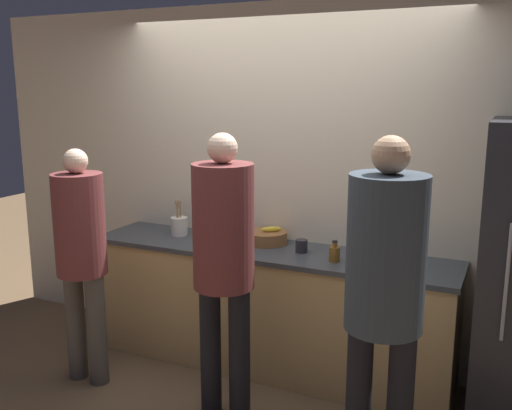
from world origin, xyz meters
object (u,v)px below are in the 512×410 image
at_px(person_center, 224,252).
at_px(fruit_bowl, 267,237).
at_px(cup_black, 302,246).
at_px(person_right, 385,283).
at_px(person_left, 81,248).
at_px(bottle_amber, 335,253).
at_px(utensil_crock, 179,226).

relative_size(person_center, fruit_bowl, 5.88).
height_order(fruit_bowl, cup_black, fruit_bowl).
xyz_separation_m(person_center, person_right, (1.00, -0.24, 0.03)).
xyz_separation_m(person_left, bottle_amber, (1.56, 0.62, -0.01)).
distance_m(fruit_bowl, utensil_crock, 0.71).
bearing_deg(bottle_amber, person_center, -129.02).
height_order(person_right, bottle_amber, person_right).
height_order(utensil_crock, bottle_amber, utensil_crock).
height_order(person_right, cup_black, person_right).
distance_m(person_center, person_right, 1.03).
relative_size(person_left, utensil_crock, 6.01).
height_order(utensil_crock, cup_black, utensil_crock).
height_order(person_left, cup_black, person_left).
bearing_deg(person_left, person_center, 0.86).
height_order(person_center, bottle_amber, person_center).
height_order(person_left, utensil_crock, person_left).
xyz_separation_m(person_right, cup_black, (-0.78, 0.95, -0.16)).
bearing_deg(person_center, utensil_crock, 136.37).
height_order(person_center, fruit_bowl, person_center).
xyz_separation_m(person_left, fruit_bowl, (0.98, 0.84, -0.02)).
height_order(person_left, bottle_amber, person_left).
bearing_deg(person_right, utensil_crock, 151.07).
distance_m(person_center, utensil_crock, 1.10).
distance_m(utensil_crock, cup_black, 1.01).
distance_m(person_left, cup_black, 1.49).
bearing_deg(person_right, bottle_amber, 120.98).
bearing_deg(person_left, person_right, -6.05).
xyz_separation_m(fruit_bowl, utensil_crock, (-0.70, -0.07, 0.03)).
height_order(person_center, utensil_crock, person_center).
xyz_separation_m(fruit_bowl, cup_black, (0.31, -0.11, -0.00)).
height_order(bottle_amber, cup_black, bottle_amber).
distance_m(person_left, utensil_crock, 0.82).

